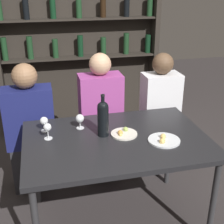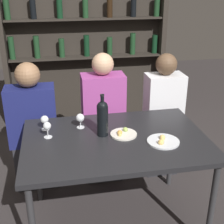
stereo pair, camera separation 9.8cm
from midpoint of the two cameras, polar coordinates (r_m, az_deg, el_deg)
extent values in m
plane|color=#332D2D|center=(2.71, 1.67, -19.19)|extent=(10.00, 10.00, 0.00)
cube|color=black|center=(2.28, 1.88, -5.22)|extent=(1.33, 0.90, 0.04)
cylinder|color=#2D2D30|center=(2.39, 18.94, -16.17)|extent=(0.04, 0.04, 0.73)
cylinder|color=#2D2D30|center=(2.77, -12.58, -9.37)|extent=(0.04, 0.04, 0.73)
cylinder|color=#2D2D30|center=(2.96, 11.71, -7.00)|extent=(0.04, 0.04, 0.73)
cube|color=#28231E|center=(3.96, -4.17, 11.05)|extent=(1.90, 0.02, 2.00)
cube|color=#28231E|center=(3.87, -18.30, 9.64)|extent=(0.06, 0.18, 2.00)
cube|color=#28231E|center=(4.08, 9.64, 11.15)|extent=(0.06, 0.18, 2.00)
cube|color=#28231E|center=(3.87, -3.96, 10.03)|extent=(1.82, 0.18, 0.02)
cylinder|color=#19381E|center=(3.84, -17.19, 11.10)|extent=(0.07, 0.07, 0.26)
cylinder|color=#19381E|center=(3.82, -12.89, 11.49)|extent=(0.07, 0.07, 0.26)
cylinder|color=#19381E|center=(3.82, -8.45, 11.51)|extent=(0.07, 0.07, 0.22)
cylinder|color=black|center=(3.84, -3.93, 12.00)|extent=(0.07, 0.07, 0.25)
cylinder|color=#19381E|center=(3.89, 0.28, 11.96)|extent=(0.07, 0.07, 0.22)
cylinder|color=#19381E|center=(3.95, 4.51, 12.33)|extent=(0.07, 0.07, 0.26)
cylinder|color=black|center=(4.04, 8.48, 12.18)|extent=(0.07, 0.07, 0.22)
cube|color=#28231E|center=(3.79, -4.15, 16.63)|extent=(1.82, 0.18, 0.02)
cylinder|color=#19381E|center=(3.77, -18.01, 17.64)|extent=(0.07, 0.07, 0.25)
cylinder|color=black|center=(3.75, -13.53, 18.10)|extent=(0.07, 0.07, 0.25)
cylinder|color=black|center=(3.76, -8.83, 18.47)|extent=(0.07, 0.07, 0.25)
cylinder|color=#19381E|center=(3.78, -4.13, 18.55)|extent=(0.07, 0.07, 0.23)
cylinder|color=black|center=(3.82, 0.33, 18.53)|extent=(0.07, 0.07, 0.22)
cylinder|color=black|center=(3.90, 4.70, 18.60)|extent=(0.07, 0.07, 0.22)
cylinder|color=#19381E|center=(3.98, 8.93, 18.54)|extent=(0.07, 0.07, 0.23)
cylinder|color=black|center=(2.27, -0.51, -1.70)|extent=(0.08, 0.08, 0.22)
sphere|color=black|center=(2.22, -0.52, 0.92)|extent=(0.08, 0.08, 0.08)
cylinder|color=black|center=(2.21, -0.52, 1.92)|extent=(0.03, 0.03, 0.08)
cylinder|color=black|center=(2.19, -0.52, 3.08)|extent=(0.03, 0.03, 0.01)
cylinder|color=silver|center=(2.44, -10.95, -3.13)|extent=(0.06, 0.06, 0.00)
cylinder|color=silver|center=(2.42, -11.01, -2.40)|extent=(0.01, 0.01, 0.06)
sphere|color=silver|center=(2.40, -11.09, -1.36)|extent=(0.06, 0.06, 0.06)
cylinder|color=silver|center=(2.43, -4.62, -2.82)|extent=(0.06, 0.06, 0.00)
cylinder|color=silver|center=(2.42, -4.64, -2.12)|extent=(0.01, 0.01, 0.06)
sphere|color=silver|center=(2.40, -4.68, -1.07)|extent=(0.06, 0.06, 0.06)
cylinder|color=silver|center=(2.32, -10.42, -4.53)|extent=(0.06, 0.06, 0.00)
cylinder|color=silver|center=(2.30, -10.49, -3.69)|extent=(0.01, 0.01, 0.07)
sphere|color=silver|center=(2.28, -10.58, -2.52)|extent=(0.06, 0.06, 0.06)
cylinder|color=silver|center=(2.32, 3.34, -4.08)|extent=(0.20, 0.20, 0.01)
sphere|color=#E5BC66|center=(2.28, 2.67, -4.21)|extent=(0.03, 0.03, 0.03)
sphere|color=gold|center=(2.30, 2.65, -3.81)|extent=(0.04, 0.04, 0.04)
sphere|color=#99B256|center=(2.35, 3.66, -3.22)|extent=(0.04, 0.04, 0.04)
cylinder|color=silver|center=(2.25, 10.58, -5.32)|extent=(0.23, 0.23, 0.01)
sphere|color=#E5BC66|center=(2.25, 10.44, -4.91)|extent=(0.03, 0.03, 0.03)
sphere|color=#E5BC66|center=(2.27, 10.42, -4.59)|extent=(0.04, 0.04, 0.04)
sphere|color=#E5BC66|center=(2.20, 10.21, -5.47)|extent=(0.04, 0.04, 0.04)
cube|color=#26262B|center=(3.05, -12.62, -9.16)|extent=(0.38, 0.22, 0.45)
cube|color=navy|center=(2.82, -13.49, -0.68)|extent=(0.42, 0.22, 0.53)
sphere|color=#8C6647|center=(2.70, -14.22, 6.59)|extent=(0.21, 0.21, 0.21)
cube|color=#26262B|center=(3.08, -0.59, -8.18)|extent=(0.34, 0.22, 0.45)
cube|color=#9E3F8C|center=(2.84, -0.63, 0.94)|extent=(0.38, 0.22, 0.61)
sphere|color=tan|center=(2.72, -0.67, 8.76)|extent=(0.19, 0.19, 0.19)
cube|color=#26262B|center=(3.22, 9.69, -7.05)|extent=(0.31, 0.22, 0.45)
cube|color=white|center=(3.00, 10.34, 1.45)|extent=(0.35, 0.22, 0.57)
sphere|color=brown|center=(2.88, 10.89, 8.57)|extent=(0.19, 0.19, 0.19)
camera|label=1|loc=(0.05, -88.79, 0.52)|focal=50.00mm
camera|label=2|loc=(0.05, 91.21, -0.52)|focal=50.00mm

